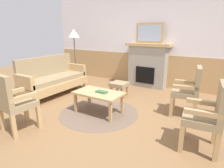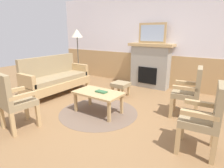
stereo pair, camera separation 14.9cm
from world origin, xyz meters
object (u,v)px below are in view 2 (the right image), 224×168
Objects in this scene: armchair_front_left at (13,99)px; couch at (56,79)px; coffee_table at (98,95)px; armchair_by_window_left at (190,90)px; armchair_near_fireplace at (206,116)px; footstool at (121,85)px; floor_lamp_by_couch at (77,37)px; book_on_table at (101,92)px; fireplace at (150,65)px; framed_picture at (152,33)px.

couch is at bearing 120.43° from armchair_front_left.
armchair_by_window_left reaches higher than coffee_table.
coffee_table is 0.98× the size of armchair_near_fireplace.
footstool is 2.50m from armchair_near_fireplace.
floor_lamp_by_couch reaches higher than armchair_front_left.
coffee_table is 0.98× the size of armchair_by_window_left.
book_on_table is 0.58× the size of footstool.
fireplace reaches higher than couch.
armchair_front_left reaches higher than book_on_table.
fireplace is at bearing -90.00° from framed_picture.
book_on_table reaches higher than footstool.
armchair_front_left is at bearing -121.60° from book_on_table.
armchair_front_left is at bearing -59.57° from couch.
couch and armchair_near_fireplace have the same top height.
couch reaches higher than coffee_table.
floor_lamp_by_couch is (-4.00, 1.77, 0.91)m from armchair_near_fireplace.
footstool is at bearing -102.59° from framed_picture.
armchair_by_window_left is 0.58× the size of floor_lamp_by_couch.
fireplace is 1.33× the size of armchair_front_left.
framed_picture is 2.30m from floor_lamp_by_couch.
coffee_table is at bearing -170.14° from book_on_table.
couch is at bearing -132.72° from framed_picture.
fireplace is at bearing 76.64° from armchair_front_left.
floor_lamp_by_couch is (-2.11, 1.55, 1.00)m from book_on_table.
book_on_table is 1.90m from armchair_near_fireplace.
coffee_table is at bearing -92.97° from framed_picture.
book_on_table is 1.13m from footstool.
book_on_table is 1.54m from armchair_front_left.
couch is at bearing 168.66° from coffee_table.
armchair_front_left is at bearing -103.75° from footstool.
fireplace is 0.72× the size of couch.
framed_picture reaches higher than footstool.
footstool is 0.41× the size of armchair_front_left.
footstool is at bearing 97.73° from coffee_table.
couch is (-1.82, -1.97, -0.26)m from fireplace.
couch and armchair_front_left have the same top height.
fireplace is 0.77× the size of floor_lamp_by_couch.
armchair_by_window_left is 3.77m from floor_lamp_by_couch.
fireplace is 2.70m from couch.
armchair_near_fireplace is (1.84, -2.53, -0.11)m from fireplace.
armchair_front_left is (-2.28, -2.13, 0.00)m from armchair_by_window_left.
framed_picture is at bearing 87.03° from coffee_table.
book_on_table reaches higher than coffee_table.
book_on_table is at bearing -36.21° from floor_lamp_by_couch.
couch is 1.80m from book_on_table.
armchair_near_fireplace is (3.66, -0.56, 0.14)m from couch.
armchair_by_window_left is at bearing -11.48° from floor_lamp_by_couch.
floor_lamp_by_couch is at bearing 143.79° from book_on_table.
fireplace reaches higher than armchair_front_left.
framed_picture is at bearing 126.01° from armchair_near_fireplace.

